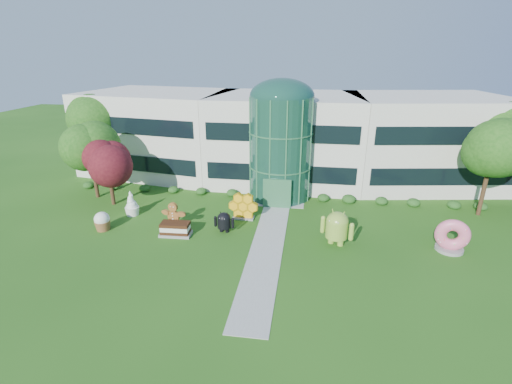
% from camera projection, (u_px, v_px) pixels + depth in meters
% --- Properties ---
extents(ground, '(140.00, 140.00, 0.00)m').
position_uv_depth(ground, '(265.00, 257.00, 26.39)').
color(ground, '#215114').
rests_on(ground, ground).
extents(building, '(46.00, 15.00, 9.30)m').
position_uv_depth(building, '(285.00, 137.00, 41.33)').
color(building, beige).
rests_on(building, ground).
extents(atrium, '(6.00, 6.00, 9.80)m').
position_uv_depth(atrium, '(281.00, 149.00, 35.70)').
color(atrium, '#194738').
rests_on(atrium, ground).
extents(walkway, '(2.40, 20.00, 0.04)m').
position_uv_depth(walkway, '(268.00, 243.00, 28.23)').
color(walkway, '#9E9E93').
rests_on(walkway, ground).
extents(tree_red, '(4.00, 4.00, 6.00)m').
position_uv_depth(tree_red, '(109.00, 174.00, 34.35)').
color(tree_red, '#3F0C14').
rests_on(tree_red, ground).
extents(trees_backdrop, '(52.00, 8.00, 8.40)m').
position_uv_depth(trees_backdrop, '(281.00, 153.00, 36.88)').
color(trees_backdrop, '#1A4C13').
rests_on(trees_backdrop, ground).
extents(android_green, '(3.22, 2.77, 3.07)m').
position_uv_depth(android_green, '(337.00, 226.00, 27.62)').
color(android_green, '#88B038').
rests_on(android_green, ground).
extents(android_black, '(1.83, 1.30, 1.98)m').
position_uv_depth(android_black, '(224.00, 221.00, 29.68)').
color(android_black, black).
rests_on(android_black, ground).
extents(donut, '(2.62, 1.61, 2.54)m').
position_uv_depth(donut, '(452.00, 235.00, 26.84)').
color(donut, '#D55178').
rests_on(donut, ground).
extents(gingerbread, '(2.52, 1.30, 2.22)m').
position_uv_depth(gingerbread, '(174.00, 215.00, 30.49)').
color(gingerbread, brown).
rests_on(gingerbread, ground).
extents(ice_cream_sandwich, '(2.52, 1.34, 1.10)m').
position_uv_depth(ice_cream_sandwich, '(175.00, 229.00, 29.31)').
color(ice_cream_sandwich, black).
rests_on(ice_cream_sandwich, ground).
extents(honeycomb, '(2.77, 1.11, 2.14)m').
position_uv_depth(honeycomb, '(243.00, 207.00, 32.05)').
color(honeycomb, yellow).
rests_on(honeycomb, ground).
extents(froyo, '(1.36, 1.36, 2.28)m').
position_uv_depth(froyo, '(131.00, 203.00, 32.72)').
color(froyo, white).
rests_on(froyo, ground).
extents(cupcake, '(1.70, 1.70, 1.58)m').
position_uv_depth(cupcake, '(102.00, 221.00, 30.09)').
color(cupcake, white).
rests_on(cupcake, ground).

